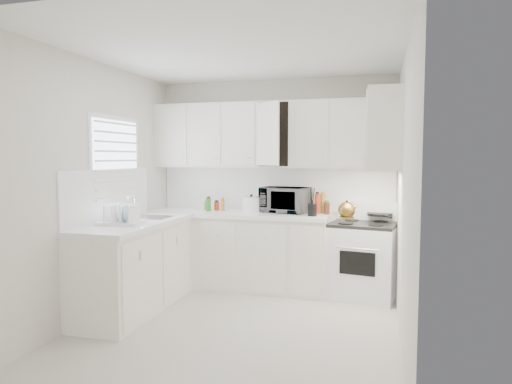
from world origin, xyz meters
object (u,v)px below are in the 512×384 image
(stove, at_px, (363,250))
(tea_kettle, at_px, (347,209))
(microwave, at_px, (285,197))
(utensil_crock, at_px, (312,201))
(dish_rack, at_px, (121,213))
(rice_cooker, at_px, (251,203))

(stove, xyz_separation_m, tea_kettle, (-0.18, -0.16, 0.49))
(microwave, xyz_separation_m, utensil_crock, (0.38, -0.28, -0.02))
(utensil_crock, distance_m, dish_rack, 2.12)
(microwave, distance_m, rice_cooker, 0.42)
(tea_kettle, height_order, rice_cooker, rice_cooker)
(tea_kettle, xyz_separation_m, utensil_crock, (-0.39, 0.03, 0.07))
(stove, xyz_separation_m, microwave, (-0.95, 0.14, 0.58))
(rice_cooker, distance_m, utensil_crock, 0.81)
(dish_rack, bearing_deg, tea_kettle, 18.78)
(tea_kettle, height_order, utensil_crock, utensil_crock)
(microwave, distance_m, dish_rack, 2.00)
(stove, xyz_separation_m, dish_rack, (-2.35, -1.28, 0.51))
(microwave, bearing_deg, stove, 5.68)
(stove, distance_m, dish_rack, 2.72)
(stove, relative_size, microwave, 2.00)
(microwave, bearing_deg, dish_rack, -120.20)
(rice_cooker, bearing_deg, stove, -16.63)
(stove, relative_size, utensil_crock, 3.28)
(tea_kettle, xyz_separation_m, rice_cooker, (-1.18, 0.22, 0.01))
(microwave, height_order, dish_rack, microwave)
(tea_kettle, distance_m, rice_cooker, 1.20)
(stove, height_order, rice_cooker, rice_cooker)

